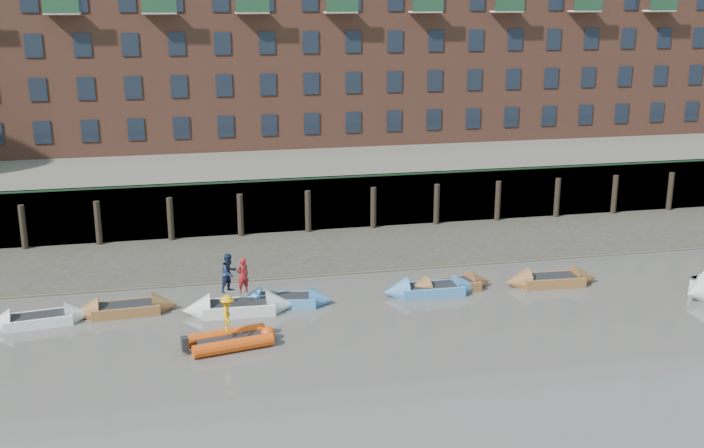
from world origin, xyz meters
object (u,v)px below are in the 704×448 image
object	(u,v)px
rowboat_4	(285,300)
rowboat_6	(449,286)
rowboat_5	(431,289)
person_rower_a	(243,275)
rowboat_7	(551,280)
rib_tender	(233,340)
person_rib_crew	(228,314)
rowboat_1	(38,320)
rowboat_2	(126,309)
person_rower_b	(229,273)
rowboat_3	(239,307)

from	to	relation	value
rowboat_4	rowboat_6	distance (m)	7.96
rowboat_5	person_rower_a	size ratio (longest dim) A/B	2.91
rowboat_7	rib_tender	size ratio (longest dim) A/B	1.30
rib_tender	person_rib_crew	distance (m)	1.12
rowboat_1	rowboat_7	world-z (taller)	rowboat_7
rowboat_7	rowboat_1	bearing A→B (deg)	-177.13
person_rower_a	rowboat_7	bearing A→B (deg)	160.47
rowboat_1	person_rib_crew	distance (m)	8.92
rowboat_2	rowboat_7	xyz separation A→B (m)	(20.28, -0.52, 0.01)
rib_tender	person_rower_b	xyz separation A→B (m)	(0.18, 3.73, 1.59)
rowboat_5	rowboat_6	distance (m)	1.01
rowboat_5	rowboat_6	size ratio (longest dim) A/B	1.00
rowboat_1	rowboat_7	bearing A→B (deg)	-7.59
person_rib_crew	rowboat_4	bearing A→B (deg)	-31.04
rowboat_3	person_rower_b	size ratio (longest dim) A/B	2.85
person_rib_crew	rowboat_1	bearing A→B (deg)	67.51
rowboat_5	person_rower_a	xyz separation A→B (m)	(-8.93, -0.51, 1.55)
person_rower_a	rowboat_3	bearing A→B (deg)	-42.80
rowboat_4	person_rower_a	bearing A→B (deg)	-150.73
rowboat_4	rowboat_7	distance (m)	13.17
rowboat_2	rowboat_4	bearing A→B (deg)	-6.50
rowboat_4	person_rib_crew	distance (m)	5.07
rowboat_5	person_rower_b	size ratio (longest dim) A/B	2.66
rowboat_6	person_rib_crew	bearing A→B (deg)	-167.13
rowboat_4	rowboat_6	bearing A→B (deg)	12.47
rowboat_3	rowboat_6	bearing A→B (deg)	6.37
rowboat_1	rowboat_6	size ratio (longest dim) A/B	0.96
rowboat_6	rowboat_7	world-z (taller)	rowboat_7
rib_tender	person_rower_a	xyz separation A→B (m)	(0.74, 3.47, 1.52)
person_rib_crew	rowboat_5	bearing A→B (deg)	-64.06
person_rower_a	person_rower_b	distance (m)	0.63
rowboat_4	person_rower_b	bearing A→B (deg)	-160.25
rowboat_4	rib_tender	size ratio (longest dim) A/B	1.25
rowboat_6	person_rower_b	size ratio (longest dim) A/B	2.65
rowboat_2	rib_tender	size ratio (longest dim) A/B	1.26
rowboat_1	person_rower_a	world-z (taller)	person_rower_a
rowboat_2	person_rower_a	xyz separation A→B (m)	(5.16, -1.05, 1.55)
rowboat_1	rowboat_3	size ratio (longest dim) A/B	0.89
rowboat_2	person_rower_b	distance (m)	4.94
rowboat_1	person_rower_b	xyz separation A→B (m)	(8.24, -0.32, 1.64)
rowboat_6	person_rower_a	world-z (taller)	person_rower_a
person_rib_crew	rowboat_3	bearing A→B (deg)	-6.78
rowboat_2	person_rower_b	world-z (taller)	person_rower_b
rowboat_1	person_rower_b	size ratio (longest dim) A/B	2.54
person_rower_b	rowboat_6	bearing A→B (deg)	-37.99
person_rower_b	rowboat_7	bearing A→B (deg)	-39.94
rowboat_1	rowboat_4	distance (m)	10.75
rowboat_6	rib_tender	bearing A→B (deg)	-166.51
person_rower_b	rowboat_3	bearing A→B (deg)	-67.20
rowboat_1	rowboat_5	size ratio (longest dim) A/B	0.96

